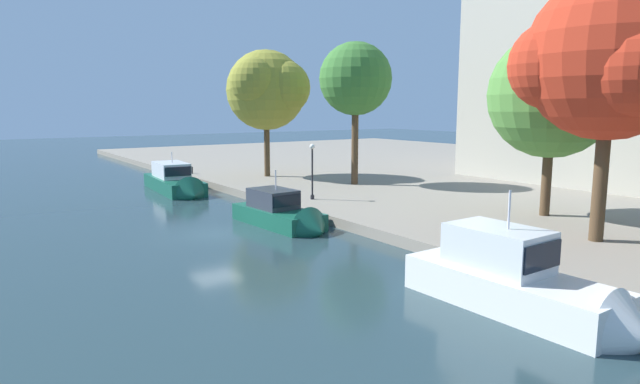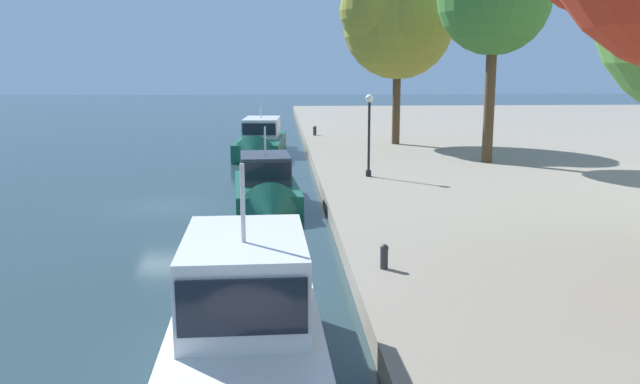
{
  "view_description": "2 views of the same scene",
  "coord_description": "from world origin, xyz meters",
  "px_view_note": "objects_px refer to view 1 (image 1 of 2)",
  "views": [
    {
      "loc": [
        27.44,
        -11.54,
        6.92
      ],
      "look_at": [
        3.91,
        4.41,
        2.48
      ],
      "focal_mm": 30.31,
      "sensor_mm": 36.0,
      "label": 1
    },
    {
      "loc": [
        27.02,
        4.67,
        5.75
      ],
      "look_at": [
        5.0,
        6.02,
        1.52
      ],
      "focal_mm": 36.97,
      "sensor_mm": 36.0,
      "label": 2
    }
  ],
  "objects_px": {
    "motor_yacht_1": "(284,217)",
    "motor_yacht_2": "(522,290)",
    "tree_2": "(354,78)",
    "tree_5": "(268,89)",
    "lamp_post": "(312,167)",
    "motor_yacht_0": "(176,184)",
    "tree_1": "(606,60)",
    "mooring_bollard_1": "(456,238)",
    "mooring_bollard_0": "(192,170)",
    "tree_3": "(549,91)"
  },
  "relations": [
    {
      "from": "motor_yacht_1",
      "to": "motor_yacht_2",
      "type": "distance_m",
      "value": 16.19
    },
    {
      "from": "tree_2",
      "to": "tree_5",
      "type": "height_order",
      "value": "tree_2"
    },
    {
      "from": "motor_yacht_2",
      "to": "lamp_post",
      "type": "height_order",
      "value": "lamp_post"
    },
    {
      "from": "motor_yacht_0",
      "to": "tree_1",
      "type": "distance_m",
      "value": 32.57
    },
    {
      "from": "motor_yacht_2",
      "to": "tree_5",
      "type": "distance_m",
      "value": 34.89
    },
    {
      "from": "tree_5",
      "to": "mooring_bollard_1",
      "type": "bearing_deg",
      "value": -10.58
    },
    {
      "from": "motor_yacht_0",
      "to": "mooring_bollard_1",
      "type": "relative_size",
      "value": 15.72
    },
    {
      "from": "motor_yacht_2",
      "to": "tree_2",
      "type": "bearing_deg",
      "value": 152.92
    },
    {
      "from": "mooring_bollard_0",
      "to": "tree_3",
      "type": "distance_m",
      "value": 33.54
    },
    {
      "from": "tree_2",
      "to": "tree_5",
      "type": "bearing_deg",
      "value": -156.6
    },
    {
      "from": "motor_yacht_2",
      "to": "tree_5",
      "type": "height_order",
      "value": "tree_5"
    },
    {
      "from": "tree_1",
      "to": "tree_5",
      "type": "relative_size",
      "value": 1.08
    },
    {
      "from": "motor_yacht_1",
      "to": "tree_5",
      "type": "xyz_separation_m",
      "value": [
        -16.78,
        8.27,
        8.04
      ]
    },
    {
      "from": "mooring_bollard_0",
      "to": "tree_5",
      "type": "distance_m",
      "value": 11.16
    },
    {
      "from": "motor_yacht_2",
      "to": "tree_1",
      "type": "distance_m",
      "value": 12.72
    },
    {
      "from": "mooring_bollard_1",
      "to": "lamp_post",
      "type": "distance_m",
      "value": 14.62
    },
    {
      "from": "mooring_bollard_0",
      "to": "tree_3",
      "type": "relative_size",
      "value": 0.07
    },
    {
      "from": "tree_1",
      "to": "tree_2",
      "type": "bearing_deg",
      "value": 173.26
    },
    {
      "from": "tree_1",
      "to": "motor_yacht_0",
      "type": "bearing_deg",
      "value": -161.68
    },
    {
      "from": "motor_yacht_2",
      "to": "tree_2",
      "type": "xyz_separation_m",
      "value": [
        -24.85,
        11.84,
        8.55
      ]
    },
    {
      "from": "motor_yacht_1",
      "to": "tree_1",
      "type": "bearing_deg",
      "value": 30.48
    },
    {
      "from": "mooring_bollard_0",
      "to": "mooring_bollard_1",
      "type": "height_order",
      "value": "mooring_bollard_0"
    },
    {
      "from": "mooring_bollard_0",
      "to": "tree_3",
      "type": "xyz_separation_m",
      "value": [
        31.34,
        9.76,
        6.87
      ]
    },
    {
      "from": "tree_2",
      "to": "motor_yacht_2",
      "type": "bearing_deg",
      "value": -25.48
    },
    {
      "from": "motor_yacht_1",
      "to": "tree_1",
      "type": "relative_size",
      "value": 0.62
    },
    {
      "from": "motor_yacht_0",
      "to": "mooring_bollard_0",
      "type": "xyz_separation_m",
      "value": [
        -6.68,
        3.92,
        0.33
      ]
    },
    {
      "from": "tree_1",
      "to": "tree_5",
      "type": "xyz_separation_m",
      "value": [
        -30.18,
        -0.91,
        -0.46
      ]
    },
    {
      "from": "lamp_post",
      "to": "tree_2",
      "type": "relative_size",
      "value": 0.33
    },
    {
      "from": "motor_yacht_0",
      "to": "tree_1",
      "type": "bearing_deg",
      "value": 21.89
    },
    {
      "from": "mooring_bollard_0",
      "to": "lamp_post",
      "type": "relative_size",
      "value": 0.18
    },
    {
      "from": "motor_yacht_1",
      "to": "tree_2",
      "type": "distance_m",
      "value": 17.04
    },
    {
      "from": "motor_yacht_0",
      "to": "motor_yacht_2",
      "type": "xyz_separation_m",
      "value": [
        32.65,
        0.66,
        0.14
      ]
    },
    {
      "from": "tree_2",
      "to": "tree_3",
      "type": "bearing_deg",
      "value": 4.04
    },
    {
      "from": "mooring_bollard_1",
      "to": "tree_3",
      "type": "bearing_deg",
      "value": 102.01
    },
    {
      "from": "lamp_post",
      "to": "motor_yacht_2",
      "type": "bearing_deg",
      "value": -13.3
    },
    {
      "from": "mooring_bollard_0",
      "to": "tree_2",
      "type": "distance_m",
      "value": 18.79
    },
    {
      "from": "mooring_bollard_0",
      "to": "motor_yacht_0",
      "type": "bearing_deg",
      "value": -30.41
    },
    {
      "from": "tree_3",
      "to": "lamp_post",
      "type": "bearing_deg",
      "value": -146.31
    },
    {
      "from": "lamp_post",
      "to": "tree_2",
      "type": "distance_m",
      "value": 10.56
    },
    {
      "from": "motor_yacht_1",
      "to": "tree_3",
      "type": "xyz_separation_m",
      "value": [
        8.19,
        12.97,
        7.26
      ]
    },
    {
      "from": "mooring_bollard_0",
      "to": "tree_3",
      "type": "height_order",
      "value": "tree_3"
    },
    {
      "from": "tree_1",
      "to": "tree_2",
      "type": "xyz_separation_m",
      "value": [
        -22.06,
        2.61,
        0.26
      ]
    },
    {
      "from": "lamp_post",
      "to": "tree_3",
      "type": "bearing_deg",
      "value": 33.69
    },
    {
      "from": "mooring_bollard_1",
      "to": "lamp_post",
      "type": "bearing_deg",
      "value": 173.94
    },
    {
      "from": "tree_1",
      "to": "mooring_bollard_0",
      "type": "bearing_deg",
      "value": -170.72
    },
    {
      "from": "tree_1",
      "to": "tree_2",
      "type": "height_order",
      "value": "tree_1"
    },
    {
      "from": "mooring_bollard_1",
      "to": "tree_5",
      "type": "height_order",
      "value": "tree_5"
    },
    {
      "from": "tree_1",
      "to": "tree_3",
      "type": "relative_size",
      "value": 1.17
    },
    {
      "from": "motor_yacht_1",
      "to": "mooring_bollard_0",
      "type": "height_order",
      "value": "motor_yacht_1"
    },
    {
      "from": "lamp_post",
      "to": "tree_3",
      "type": "height_order",
      "value": "tree_3"
    }
  ]
}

